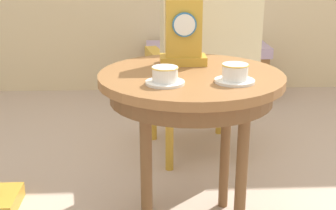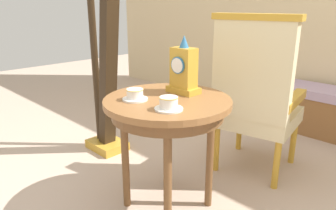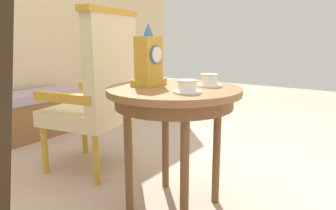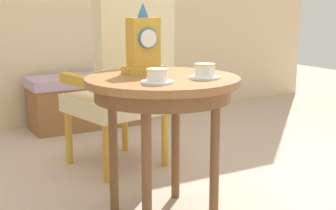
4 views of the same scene
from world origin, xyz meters
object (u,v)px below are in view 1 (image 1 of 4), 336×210
at_px(mantel_clock, 183,32).
at_px(window_bench, 206,71).
at_px(teacup_right, 235,74).
at_px(side_table, 191,93).
at_px(teacup_left, 165,76).
at_px(armchair, 204,57).

relative_size(mantel_clock, window_bench, 0.35).
relative_size(teacup_right, mantel_clock, 0.43).
distance_m(side_table, teacup_right, 0.23).
bearing_deg(mantel_clock, side_table, -82.69).
xyz_separation_m(teacup_right, window_bench, (0.17, 2.00, -0.50)).
bearing_deg(teacup_left, teacup_right, 2.40).
bearing_deg(teacup_right, mantel_clock, 119.57).
bearing_deg(teacup_left, armchair, 74.10).
height_order(teacup_left, teacup_right, teacup_right).
xyz_separation_m(side_table, teacup_right, (0.14, -0.14, 0.11)).
bearing_deg(teacup_right, side_table, 136.60).
bearing_deg(side_table, armchair, 78.99).
xyz_separation_m(teacup_right, armchair, (-0.00, 0.86, -0.13)).
xyz_separation_m(mantel_clock, window_bench, (0.33, 1.71, -0.60)).
bearing_deg(armchair, side_table, -101.01).
height_order(teacup_right, window_bench, teacup_right).
bearing_deg(armchair, mantel_clock, -105.65).
height_order(side_table, teacup_right, teacup_right).
height_order(teacup_right, armchair, armchair).
relative_size(side_table, teacup_right, 4.98).
relative_size(teacup_right, window_bench, 0.15).
xyz_separation_m(side_table, armchair, (0.14, 0.72, -0.02)).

